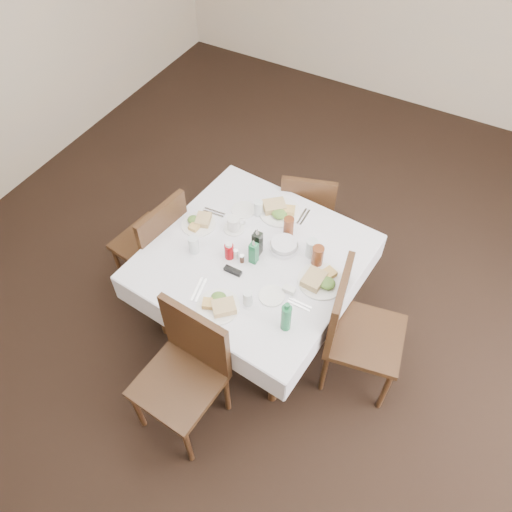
{
  "coord_description": "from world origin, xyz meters",
  "views": [
    {
      "loc": [
        0.84,
        -1.84,
        3.36
      ],
      "look_at": [
        -0.18,
        0.0,
        0.8
      ],
      "focal_mm": 35.0,
      "sensor_mm": 36.0,
      "label": 1
    }
  ],
  "objects_px": {
    "chair_south": "(187,366)",
    "ketchup_bottle": "(229,251)",
    "chair_north": "(308,207)",
    "oil_cruet_dark": "(257,243)",
    "dining_table": "(254,263)",
    "bread_basket": "(284,246)",
    "chair_west": "(156,241)",
    "water_s": "(248,298)",
    "coffee_mug": "(234,224)",
    "water_e": "(311,248)",
    "water_n": "(258,208)",
    "oil_cruet_green": "(254,252)",
    "chair_east": "(353,326)",
    "green_bottle": "(286,317)",
    "water_w": "(194,245)"
  },
  "relations": [
    {
      "from": "chair_south",
      "to": "ketchup_bottle",
      "type": "bearing_deg",
      "value": 99.89
    },
    {
      "from": "chair_north",
      "to": "oil_cruet_dark",
      "type": "relative_size",
      "value": 3.73
    },
    {
      "from": "dining_table",
      "to": "bread_basket",
      "type": "relative_size",
      "value": 7.49
    },
    {
      "from": "chair_west",
      "to": "water_s",
      "type": "relative_size",
      "value": 8.65
    },
    {
      "from": "water_s",
      "to": "oil_cruet_dark",
      "type": "xyz_separation_m",
      "value": [
        -0.15,
        0.39,
        0.05
      ]
    },
    {
      "from": "water_s",
      "to": "coffee_mug",
      "type": "distance_m",
      "value": 0.64
    },
    {
      "from": "chair_west",
      "to": "coffee_mug",
      "type": "bearing_deg",
      "value": 22.21
    },
    {
      "from": "water_e",
      "to": "oil_cruet_dark",
      "type": "distance_m",
      "value": 0.36
    },
    {
      "from": "ketchup_bottle",
      "to": "water_s",
      "type": "bearing_deg",
      "value": -42.25
    },
    {
      "from": "chair_north",
      "to": "ketchup_bottle",
      "type": "xyz_separation_m",
      "value": [
        -0.17,
        -0.92,
        0.32
      ]
    },
    {
      "from": "water_n",
      "to": "oil_cruet_green",
      "type": "xyz_separation_m",
      "value": [
        0.18,
        -0.4,
        0.03
      ]
    },
    {
      "from": "chair_east",
      "to": "water_s",
      "type": "xyz_separation_m",
      "value": [
        -0.62,
        -0.28,
        0.24
      ]
    },
    {
      "from": "bread_basket",
      "to": "water_s",
      "type": "bearing_deg",
      "value": -89.35
    },
    {
      "from": "chair_north",
      "to": "oil_cruet_dark",
      "type": "xyz_separation_m",
      "value": [
        -0.03,
        -0.8,
        0.36
      ]
    },
    {
      "from": "water_n",
      "to": "water_s",
      "type": "height_order",
      "value": "water_n"
    },
    {
      "from": "ketchup_bottle",
      "to": "green_bottle",
      "type": "height_order",
      "value": "green_bottle"
    },
    {
      "from": "chair_east",
      "to": "ketchup_bottle",
      "type": "distance_m",
      "value": 0.95
    },
    {
      "from": "water_e",
      "to": "green_bottle",
      "type": "height_order",
      "value": "green_bottle"
    },
    {
      "from": "water_n",
      "to": "ketchup_bottle",
      "type": "height_order",
      "value": "ketchup_bottle"
    },
    {
      "from": "bread_basket",
      "to": "oil_cruet_green",
      "type": "height_order",
      "value": "oil_cruet_green"
    },
    {
      "from": "chair_east",
      "to": "water_e",
      "type": "height_order",
      "value": "chair_east"
    },
    {
      "from": "chair_east",
      "to": "green_bottle",
      "type": "distance_m",
      "value": 0.55
    },
    {
      "from": "bread_basket",
      "to": "oil_cruet_green",
      "type": "relative_size",
      "value": 0.91
    },
    {
      "from": "dining_table",
      "to": "chair_west",
      "type": "height_order",
      "value": "chair_west"
    },
    {
      "from": "water_w",
      "to": "coffee_mug",
      "type": "relative_size",
      "value": 0.88
    },
    {
      "from": "chair_north",
      "to": "coffee_mug",
      "type": "relative_size",
      "value": 6.07
    },
    {
      "from": "chair_east",
      "to": "water_w",
      "type": "distance_m",
      "value": 1.18
    },
    {
      "from": "chair_south",
      "to": "chair_east",
      "type": "height_order",
      "value": "chair_east"
    },
    {
      "from": "bread_basket",
      "to": "coffee_mug",
      "type": "relative_size",
      "value": 1.34
    },
    {
      "from": "water_e",
      "to": "water_w",
      "type": "relative_size",
      "value": 1.09
    },
    {
      "from": "water_s",
      "to": "green_bottle",
      "type": "distance_m",
      "value": 0.29
    },
    {
      "from": "water_s",
      "to": "ketchup_bottle",
      "type": "height_order",
      "value": "ketchup_bottle"
    },
    {
      "from": "water_e",
      "to": "oil_cruet_green",
      "type": "bearing_deg",
      "value": -143.14
    },
    {
      "from": "dining_table",
      "to": "chair_south",
      "type": "bearing_deg",
      "value": -90.42
    },
    {
      "from": "chair_north",
      "to": "water_e",
      "type": "xyz_separation_m",
      "value": [
        0.3,
        -0.64,
        0.33
      ]
    },
    {
      "from": "chair_north",
      "to": "water_n",
      "type": "relative_size",
      "value": 7.36
    },
    {
      "from": "ketchup_bottle",
      "to": "green_bottle",
      "type": "bearing_deg",
      "value": -28.04
    },
    {
      "from": "chair_west",
      "to": "oil_cruet_green",
      "type": "xyz_separation_m",
      "value": [
        0.81,
        0.04,
        0.3
      ]
    },
    {
      "from": "oil_cruet_dark",
      "to": "green_bottle",
      "type": "bearing_deg",
      "value": -45.02
    },
    {
      "from": "water_e",
      "to": "oil_cruet_dark",
      "type": "relative_size",
      "value": 0.59
    },
    {
      "from": "chair_east",
      "to": "green_bottle",
      "type": "xyz_separation_m",
      "value": [
        -0.34,
        -0.32,
        0.29
      ]
    },
    {
      "from": "chair_north",
      "to": "bread_basket",
      "type": "height_order",
      "value": "chair_north"
    },
    {
      "from": "chair_north",
      "to": "ketchup_bottle",
      "type": "height_order",
      "value": "ketchup_bottle"
    },
    {
      "from": "water_n",
      "to": "water_e",
      "type": "height_order",
      "value": "water_e"
    },
    {
      "from": "chair_east",
      "to": "chair_north",
      "type": "bearing_deg",
      "value": 129.37
    },
    {
      "from": "oil_cruet_green",
      "to": "chair_west",
      "type": "bearing_deg",
      "value": -177.35
    },
    {
      "from": "water_n",
      "to": "water_w",
      "type": "height_order",
      "value": "water_w"
    },
    {
      "from": "chair_north",
      "to": "chair_west",
      "type": "xyz_separation_m",
      "value": [
        -0.82,
        -0.91,
        0.05
      ]
    },
    {
      "from": "dining_table",
      "to": "water_s",
      "type": "xyz_separation_m",
      "value": [
        0.16,
        -0.36,
        0.13
      ]
    },
    {
      "from": "oil_cruet_dark",
      "to": "green_bottle",
      "type": "xyz_separation_m",
      "value": [
        0.43,
        -0.43,
        0.0
      ]
    }
  ]
}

